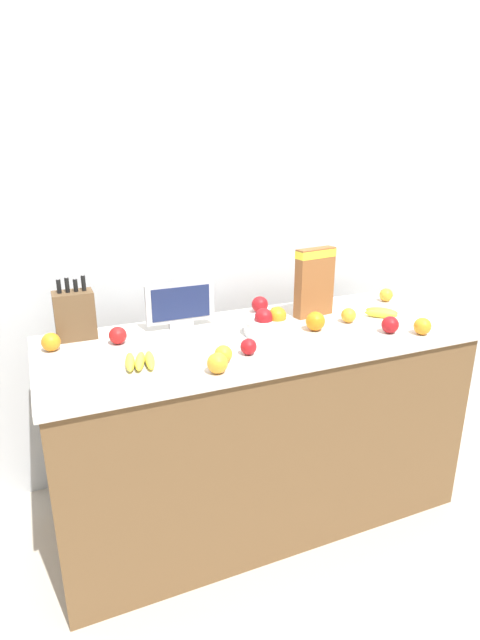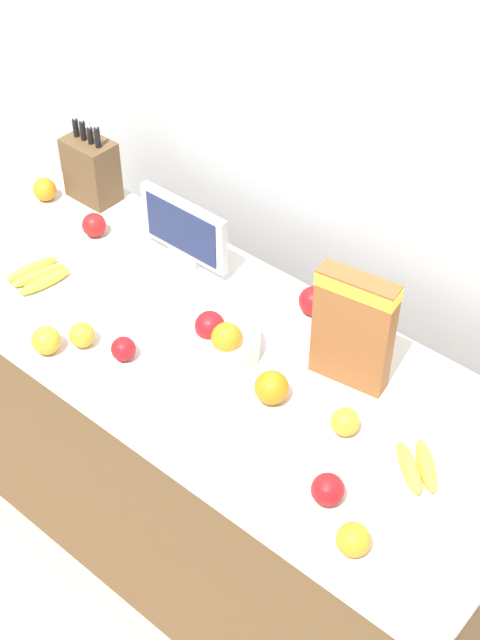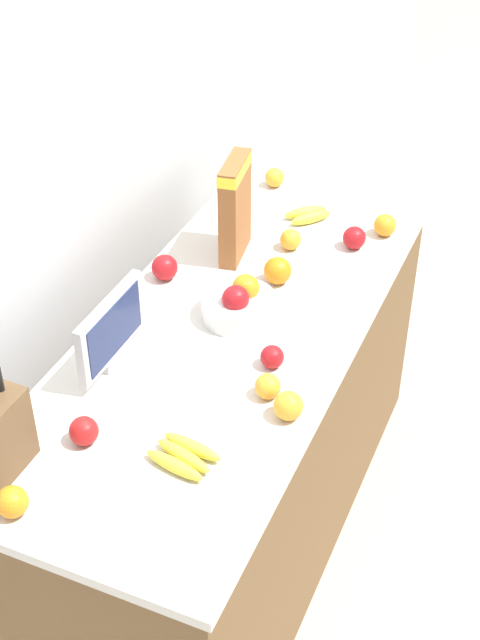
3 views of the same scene
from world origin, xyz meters
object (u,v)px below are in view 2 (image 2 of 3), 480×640
(orange_mid_right, at_px, (353,540))
(orange_mid_left, at_px, (45,189))
(knife_block, at_px, (91,169))
(banana_bunch_right, at_px, (38,275))
(orange_front_center, at_px, (345,422))
(orange_by_cereal, at_px, (82,335))
(cereal_box, at_px, (354,326))
(apple_front, at_px, (123,349))
(banana_bunch_left, at_px, (418,466))
(orange_front_right, at_px, (272,388))
(orange_back_center, at_px, (46,340))
(apple_near_bananas, at_px, (313,301))
(apple_by_knife_block, at_px, (328,490))
(fruit_bowl, at_px, (218,341))
(small_monitor, at_px, (184,230))
(apple_leftmost, at_px, (94,225))

(orange_mid_right, bearing_deg, orange_mid_left, 163.92)
(knife_block, relative_size, orange_mid_left, 4.02)
(orange_mid_right, xyz_separation_m, orange_mid_left, (-1.50, 0.43, -0.00))
(banana_bunch_right, height_order, orange_mid_right, orange_mid_right)
(knife_block, height_order, orange_front_center, knife_block)
(orange_front_center, bearing_deg, orange_by_cereal, -163.93)
(cereal_box, relative_size, orange_mid_left, 4.41)
(apple_front, relative_size, orange_mid_right, 0.87)
(orange_mid_right, height_order, orange_mid_left, same)
(banana_bunch_left, height_order, orange_front_center, orange_front_center)
(orange_front_right, xyz_separation_m, orange_back_center, (-0.56, -0.25, -0.00))
(orange_front_center, xyz_separation_m, orange_mid_left, (-1.30, 0.17, 0.00))
(banana_bunch_left, xyz_separation_m, orange_by_cereal, (-0.90, -0.21, 0.02))
(orange_by_cereal, height_order, orange_back_center, orange_back_center)
(orange_front_right, bearing_deg, orange_by_cereal, -161.36)
(banana_bunch_right, bearing_deg, apple_near_bananas, 30.38)
(knife_block, bearing_deg, orange_mid_right, -21.31)
(apple_front, bearing_deg, orange_front_center, 16.01)
(banana_bunch_left, relative_size, apple_by_knife_block, 2.16)
(orange_by_cereal, bearing_deg, fruit_bowl, 35.19)
(banana_bunch_left, bearing_deg, apple_near_bananas, 151.01)
(apple_front, distance_m, orange_mid_left, 0.79)
(knife_block, bearing_deg, small_monitor, -6.55)
(cereal_box, bearing_deg, orange_front_right, -127.24)
(small_monitor, height_order, orange_back_center, small_monitor)
(apple_near_bananas, relative_size, orange_by_cereal, 1.18)
(knife_block, relative_size, orange_mid_right, 4.00)
(fruit_bowl, distance_m, orange_front_center, 0.41)
(apple_front, distance_m, apple_near_bananas, 0.53)
(cereal_box, relative_size, apple_front, 5.03)
(orange_mid_left, bearing_deg, fruit_bowl, -10.77)
(orange_mid_right, bearing_deg, apple_near_bananas, 133.34)
(apple_by_knife_block, height_order, orange_mid_left, apple_by_knife_block)
(apple_by_knife_block, relative_size, apple_leftmost, 1.03)
(small_monitor, xyz_separation_m, apple_leftmost, (-0.30, -0.09, -0.08))
(banana_bunch_right, bearing_deg, banana_bunch_left, 5.46)
(small_monitor, height_order, apple_near_bananas, small_monitor)
(fruit_bowl, xyz_separation_m, orange_mid_left, (-0.89, 0.17, -0.01))
(apple_near_bananas, height_order, orange_front_center, apple_near_bananas)
(knife_block, xyz_separation_m, orange_front_center, (1.19, -0.29, -0.07))
(small_monitor, relative_size, orange_back_center, 4.05)
(fruit_bowl, xyz_separation_m, banana_bunch_right, (-0.59, -0.11, -0.03))
(apple_by_knife_block, relative_size, orange_by_cereal, 1.09)
(cereal_box, distance_m, apple_near_bananas, 0.30)
(small_monitor, relative_size, orange_mid_right, 4.14)
(orange_mid_left, relative_size, orange_back_center, 0.97)
(small_monitor, xyz_separation_m, fruit_bowl, (0.33, -0.23, -0.07))
(cereal_box, bearing_deg, small_monitor, 163.94)
(cereal_box, distance_m, apple_by_knife_block, 0.41)
(orange_front_right, bearing_deg, banana_bunch_left, 6.16)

